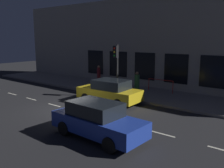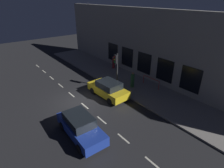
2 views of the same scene
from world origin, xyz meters
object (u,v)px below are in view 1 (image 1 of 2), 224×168
parked_car_1 (110,91)px  pedestrian_1 (99,74)px  traffic_light (116,60)px  pedestrian_0 (137,84)px  parked_car_0 (97,120)px

parked_car_1 → pedestrian_1: 7.32m
parked_car_1 → traffic_light: bearing=19.0°
traffic_light → pedestrian_1: traffic_light is taller
pedestrian_0 → pedestrian_1: size_ratio=1.05×
parked_car_1 → pedestrian_0: size_ratio=2.64×
parked_car_0 → pedestrian_1: (9.76, 8.68, 0.09)m
pedestrian_0 → pedestrian_1: bearing=31.0°
traffic_light → parked_car_1: traffic_light is taller
pedestrian_0 → parked_car_0: bearing=161.3°
parked_car_1 → pedestrian_1: bearing=45.0°
parked_car_0 → pedestrian_0: 8.45m
traffic_light → pedestrian_1: (3.49, 4.83, -1.88)m
parked_car_0 → parked_car_1: size_ratio=1.01×
traffic_light → parked_car_0: (-6.27, -3.85, -1.97)m
traffic_light → parked_car_1: bearing=-158.3°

